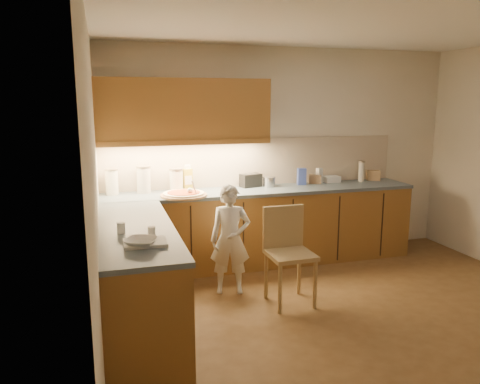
% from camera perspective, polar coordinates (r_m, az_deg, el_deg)
% --- Properties ---
extents(room, '(4.54, 4.50, 2.62)m').
position_cam_1_polar(room, '(4.12, 15.71, 6.76)').
color(room, brown).
rests_on(room, ground).
extents(l_counter, '(3.77, 2.62, 0.92)m').
position_cam_1_polar(l_counter, '(5.12, -1.48, -5.91)').
color(l_counter, brown).
rests_on(l_counter, ground).
extents(backsplash, '(3.75, 0.02, 0.58)m').
position_cam_1_polar(backsplash, '(5.81, 1.82, 3.70)').
color(backsplash, '#C0AD94').
rests_on(backsplash, l_counter).
extents(upper_cabinets, '(1.95, 0.36, 0.73)m').
position_cam_1_polar(upper_cabinets, '(5.38, -6.85, 9.86)').
color(upper_cabinets, brown).
rests_on(upper_cabinets, ground).
extents(pizza_on_board, '(0.51, 0.51, 0.21)m').
position_cam_1_polar(pizza_on_board, '(5.18, -6.85, -0.27)').
color(pizza_on_board, tan).
rests_on(pizza_on_board, l_counter).
extents(child, '(0.47, 0.36, 1.13)m').
position_cam_1_polar(child, '(4.79, -1.19, -5.80)').
color(child, silver).
rests_on(child, ground).
extents(wooden_chair, '(0.43, 0.43, 0.94)m').
position_cam_1_polar(wooden_chair, '(4.62, 5.81, -6.76)').
color(wooden_chair, tan).
rests_on(wooden_chair, ground).
extents(mixing_bowl, '(0.30, 0.30, 0.06)m').
position_cam_1_polar(mixing_bowl, '(3.48, -11.95, -6.01)').
color(mixing_bowl, white).
rests_on(mixing_bowl, l_counter).
extents(canister_a, '(0.15, 0.15, 0.30)m').
position_cam_1_polar(canister_a, '(5.40, -15.35, 1.23)').
color(canister_a, white).
rests_on(canister_a, l_counter).
extents(canister_b, '(0.14, 0.14, 0.25)m').
position_cam_1_polar(canister_b, '(5.47, -11.80, 1.26)').
color(canister_b, white).
rests_on(canister_b, l_counter).
extents(canister_c, '(0.17, 0.17, 0.31)m').
position_cam_1_polar(canister_c, '(5.42, -11.66, 1.53)').
color(canister_c, silver).
rests_on(canister_c, l_counter).
extents(canister_d, '(0.17, 0.17, 0.27)m').
position_cam_1_polar(canister_d, '(5.47, -7.77, 1.50)').
color(canister_d, silver).
rests_on(canister_d, l_counter).
extents(oil_jug, '(0.10, 0.08, 0.30)m').
position_cam_1_polar(oil_jug, '(5.50, -6.38, 1.61)').
color(oil_jug, gold).
rests_on(oil_jug, l_counter).
extents(toaster, '(0.28, 0.20, 0.16)m').
position_cam_1_polar(toaster, '(5.70, 1.31, 1.44)').
color(toaster, black).
rests_on(toaster, l_counter).
extents(steel_pot, '(0.16, 0.16, 0.12)m').
position_cam_1_polar(steel_pot, '(5.72, 3.56, 1.26)').
color(steel_pot, '#B0B0B5').
rests_on(steel_pot, l_counter).
extents(blue_box, '(0.11, 0.09, 0.21)m').
position_cam_1_polar(blue_box, '(5.89, 7.52, 1.88)').
color(blue_box, '#374AA6').
rests_on(blue_box, l_counter).
extents(card_box_a, '(0.18, 0.16, 0.11)m').
position_cam_1_polar(card_box_a, '(6.02, 9.11, 1.56)').
color(card_box_a, '#9B7653').
rests_on(card_box_a, l_counter).
extents(white_bottle, '(0.08, 0.08, 0.19)m').
position_cam_1_polar(white_bottle, '(6.05, 9.63, 1.98)').
color(white_bottle, white).
rests_on(white_bottle, l_counter).
extents(flat_pack, '(0.20, 0.15, 0.08)m').
position_cam_1_polar(flat_pack, '(6.14, 11.09, 1.55)').
color(flat_pack, white).
rests_on(flat_pack, l_counter).
extents(tall_jar, '(0.08, 0.08, 0.26)m').
position_cam_1_polar(tall_jar, '(6.31, 14.59, 2.49)').
color(tall_jar, silver).
rests_on(tall_jar, l_counter).
extents(card_box_b, '(0.20, 0.18, 0.13)m').
position_cam_1_polar(card_box_b, '(6.43, 15.93, 1.97)').
color(card_box_b, tan).
rests_on(card_box_b, l_counter).
extents(dough_cloth, '(0.31, 0.25, 0.02)m').
position_cam_1_polar(dough_cloth, '(3.53, -11.50, -6.07)').
color(dough_cloth, silver).
rests_on(dough_cloth, l_counter).
extents(spice_jar_a, '(0.07, 0.07, 0.09)m').
position_cam_1_polar(spice_jar_a, '(3.84, -14.31, -4.28)').
color(spice_jar_a, white).
rests_on(spice_jar_a, l_counter).
extents(spice_jar_b, '(0.08, 0.08, 0.08)m').
position_cam_1_polar(spice_jar_b, '(3.70, -10.71, -4.76)').
color(spice_jar_b, silver).
rests_on(spice_jar_b, l_counter).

